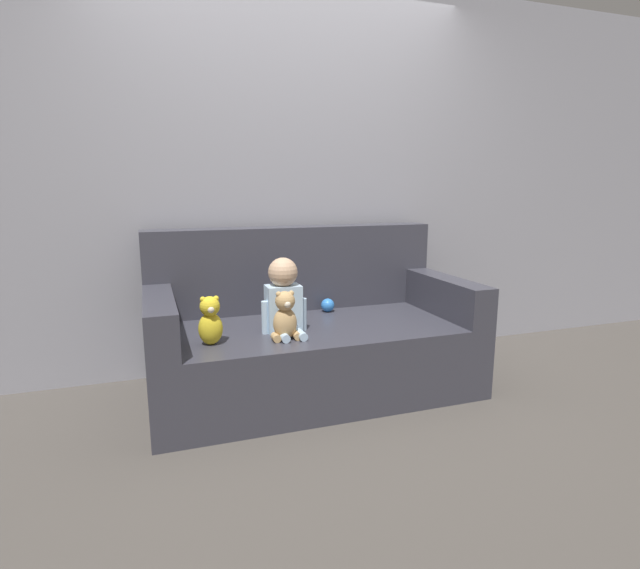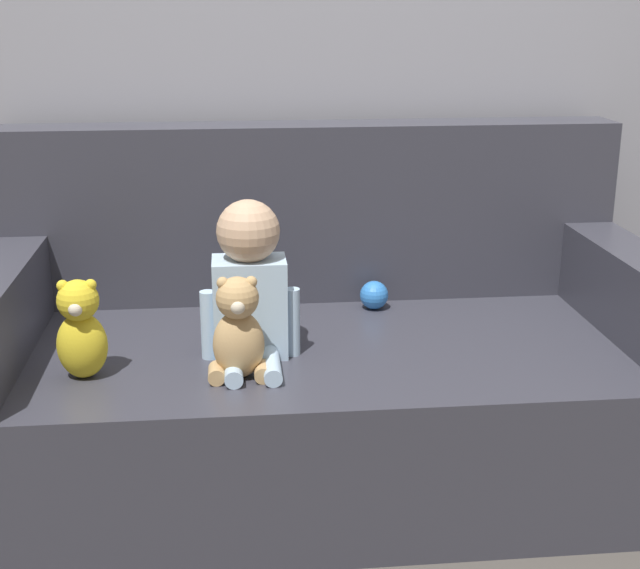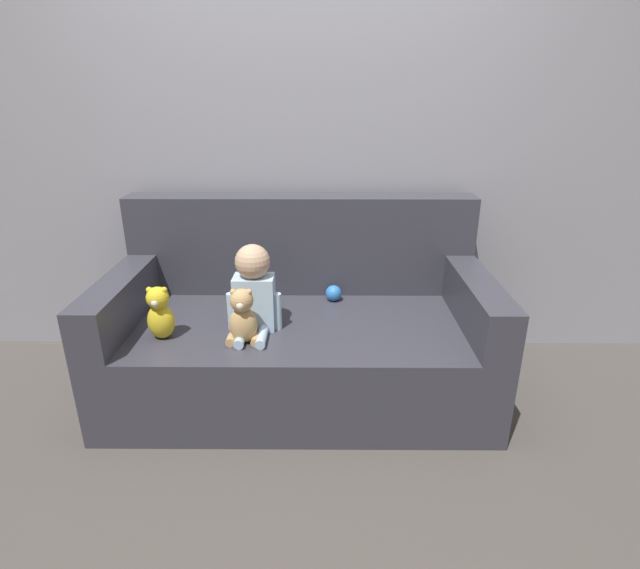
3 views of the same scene
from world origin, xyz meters
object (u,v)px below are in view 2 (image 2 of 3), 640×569
(couch, at_px, (321,362))
(person_baby, at_px, (250,284))
(plush_toy_side, at_px, (81,330))
(teddy_bear_brown, at_px, (238,331))
(toy_ball, at_px, (374,295))

(couch, relative_size, person_baby, 4.53)
(couch, xyz_separation_m, plush_toy_side, (-0.63, -0.29, 0.23))
(person_baby, relative_size, teddy_bear_brown, 1.58)
(couch, bearing_deg, toy_ball, 41.62)
(person_baby, bearing_deg, toy_ball, 41.17)
(person_baby, bearing_deg, plush_toy_side, -165.46)
(couch, distance_m, person_baby, 0.41)
(plush_toy_side, bearing_deg, person_baby, 14.54)
(couch, bearing_deg, person_baby, -139.23)
(toy_ball, bearing_deg, teddy_bear_brown, -130.74)
(teddy_bear_brown, bearing_deg, toy_ball, 49.26)
(teddy_bear_brown, relative_size, toy_ball, 3.05)
(couch, height_order, plush_toy_side, couch)
(couch, distance_m, plush_toy_side, 0.73)
(couch, height_order, teddy_bear_brown, couch)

